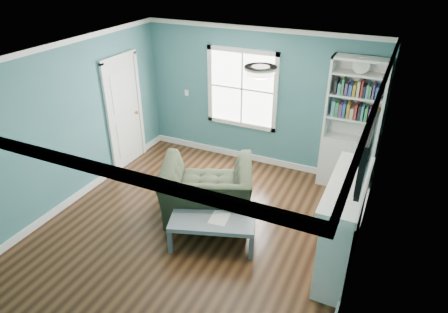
% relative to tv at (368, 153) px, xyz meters
% --- Properties ---
extents(floor, '(5.00, 5.00, 0.00)m').
position_rel_tv_xyz_m(floor, '(-2.20, -0.20, -1.72)').
color(floor, black).
rests_on(floor, ground).
extents(room_walls, '(5.00, 5.00, 5.00)m').
position_rel_tv_xyz_m(room_walls, '(-2.20, -0.20, -0.14)').
color(room_walls, '#356972').
rests_on(room_walls, ground).
extents(trim, '(4.50, 5.00, 2.60)m').
position_rel_tv_xyz_m(trim, '(-2.20, -0.20, -0.49)').
color(trim, white).
rests_on(trim, ground).
extents(window, '(1.40, 0.06, 1.50)m').
position_rel_tv_xyz_m(window, '(-2.50, 2.29, -0.27)').
color(window, white).
rests_on(window, room_walls).
extents(bookshelf, '(0.90, 0.35, 2.31)m').
position_rel_tv_xyz_m(bookshelf, '(-0.43, 2.10, -0.80)').
color(bookshelf, silver).
rests_on(bookshelf, ground).
extents(fireplace, '(0.44, 1.58, 1.30)m').
position_rel_tv_xyz_m(fireplace, '(-0.12, 0.00, -1.09)').
color(fireplace, black).
rests_on(fireplace, ground).
extents(tv, '(0.06, 1.10, 0.65)m').
position_rel_tv_xyz_m(tv, '(0.00, 0.00, 0.00)').
color(tv, black).
rests_on(tv, fireplace).
extents(door, '(0.12, 0.98, 2.17)m').
position_rel_tv_xyz_m(door, '(-4.42, 1.20, -0.65)').
color(door, silver).
rests_on(door, ground).
extents(ceiling_fixture, '(0.38, 0.38, 0.15)m').
position_rel_tv_xyz_m(ceiling_fixture, '(-1.30, -0.10, 0.82)').
color(ceiling_fixture, white).
rests_on(ceiling_fixture, room_walls).
extents(light_switch, '(0.08, 0.01, 0.12)m').
position_rel_tv_xyz_m(light_switch, '(-3.70, 2.28, -0.52)').
color(light_switch, white).
rests_on(light_switch, room_walls).
extents(recliner, '(1.60, 1.34, 1.19)m').
position_rel_tv_xyz_m(recliner, '(-2.22, 0.26, -1.13)').
color(recliner, black).
rests_on(recliner, ground).
extents(coffee_table, '(1.34, 1.00, 0.43)m').
position_rel_tv_xyz_m(coffee_table, '(-1.85, -0.28, -1.35)').
color(coffee_table, '#505960').
rests_on(coffee_table, ground).
extents(paper_sheet, '(0.29, 0.34, 0.00)m').
position_rel_tv_xyz_m(paper_sheet, '(-1.76, -0.27, -1.29)').
color(paper_sheet, white).
rests_on(paper_sheet, coffee_table).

